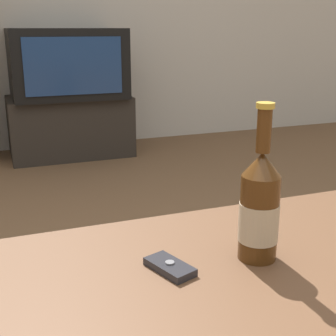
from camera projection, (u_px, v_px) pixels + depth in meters
coffee_table at (214, 325)px, 0.80m from camera, size 1.11×0.66×0.47m
tv_stand at (70, 126)px, 3.35m from camera, size 0.84×0.48×0.42m
television at (66, 63)px, 3.22m from camera, size 0.75×0.60×0.46m
beer_bottle at (259, 208)px, 0.86m from camera, size 0.07×0.07×0.29m
cell_phone at (170, 267)px, 0.84m from camera, size 0.08×0.11×0.02m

